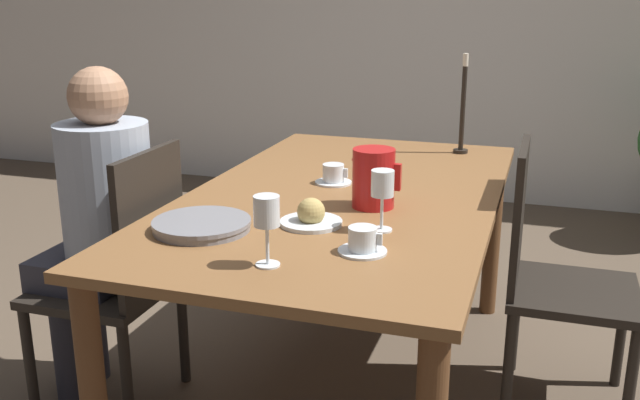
{
  "coord_description": "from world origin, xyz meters",
  "views": [
    {
      "loc": [
        0.62,
        -2.2,
        1.4
      ],
      "look_at": [
        0.0,
        -0.27,
        0.8
      ],
      "focal_mm": 40.0,
      "sensor_mm": 36.0,
      "label": 1
    }
  ],
  "objects_px": {
    "person_seated": "(100,211)",
    "wine_glass_water": "(382,187)",
    "chair_opposite": "(552,273)",
    "wine_glass_juice": "(266,215)",
    "bread_plate": "(311,216)",
    "serving_tray": "(202,225)",
    "teacup_near_person": "(363,242)",
    "chair_person_side": "(123,275)",
    "red_pitcher": "(373,178)",
    "teacup_across": "(333,175)",
    "candlestick_tall": "(463,113)"
  },
  "relations": [
    {
      "from": "chair_person_side",
      "to": "red_pitcher",
      "type": "bearing_deg",
      "value": -77.79
    },
    {
      "from": "chair_person_side",
      "to": "chair_opposite",
      "type": "distance_m",
      "value": 1.44
    },
    {
      "from": "wine_glass_water",
      "to": "serving_tray",
      "type": "xyz_separation_m",
      "value": [
        -0.48,
        -0.15,
        -0.11
      ]
    },
    {
      "from": "chair_opposite",
      "to": "wine_glass_juice",
      "type": "xyz_separation_m",
      "value": [
        -0.68,
        -0.84,
        0.4
      ]
    },
    {
      "from": "serving_tray",
      "to": "candlestick_tall",
      "type": "xyz_separation_m",
      "value": [
        0.57,
        1.21,
        0.15
      ]
    },
    {
      "from": "wine_glass_juice",
      "to": "bread_plate",
      "type": "xyz_separation_m",
      "value": [
        0.0,
        0.33,
        -0.1
      ]
    },
    {
      "from": "bread_plate",
      "to": "red_pitcher",
      "type": "bearing_deg",
      "value": 60.32
    },
    {
      "from": "wine_glass_juice",
      "to": "bread_plate",
      "type": "relative_size",
      "value": 0.99
    },
    {
      "from": "teacup_across",
      "to": "candlestick_tall",
      "type": "relative_size",
      "value": 0.32
    },
    {
      "from": "chair_person_side",
      "to": "teacup_near_person",
      "type": "bearing_deg",
      "value": -104.17
    },
    {
      "from": "chair_opposite",
      "to": "person_seated",
      "type": "xyz_separation_m",
      "value": [
        -1.45,
        -0.43,
        0.21
      ]
    },
    {
      "from": "person_seated",
      "to": "serving_tray",
      "type": "height_order",
      "value": "person_seated"
    },
    {
      "from": "person_seated",
      "to": "red_pitcher",
      "type": "distance_m",
      "value": 0.92
    },
    {
      "from": "chair_opposite",
      "to": "person_seated",
      "type": "relative_size",
      "value": 0.78
    },
    {
      "from": "person_seated",
      "to": "bread_plate",
      "type": "distance_m",
      "value": 0.78
    },
    {
      "from": "person_seated",
      "to": "red_pitcher",
      "type": "height_order",
      "value": "person_seated"
    },
    {
      "from": "chair_person_side",
      "to": "bread_plate",
      "type": "bearing_deg",
      "value": -94.07
    },
    {
      "from": "wine_glass_juice",
      "to": "person_seated",
      "type": "bearing_deg",
      "value": 151.59
    },
    {
      "from": "red_pitcher",
      "to": "wine_glass_juice",
      "type": "height_order",
      "value": "red_pitcher"
    },
    {
      "from": "person_seated",
      "to": "teacup_near_person",
      "type": "height_order",
      "value": "person_seated"
    },
    {
      "from": "chair_person_side",
      "to": "wine_glass_juice",
      "type": "bearing_deg",
      "value": -119.34
    },
    {
      "from": "person_seated",
      "to": "wine_glass_water",
      "type": "height_order",
      "value": "person_seated"
    },
    {
      "from": "chair_person_side",
      "to": "wine_glass_juice",
      "type": "xyz_separation_m",
      "value": [
        0.68,
        -0.38,
        0.4
      ]
    },
    {
      "from": "chair_person_side",
      "to": "serving_tray",
      "type": "bearing_deg",
      "value": -115.24
    },
    {
      "from": "candlestick_tall",
      "to": "bread_plate",
      "type": "bearing_deg",
      "value": -105.17
    },
    {
      "from": "bread_plate",
      "to": "teacup_near_person",
      "type": "bearing_deg",
      "value": -41.25
    },
    {
      "from": "person_seated",
      "to": "wine_glass_water",
      "type": "bearing_deg",
      "value": -94.23
    },
    {
      "from": "teacup_across",
      "to": "bread_plate",
      "type": "relative_size",
      "value": 0.71
    },
    {
      "from": "bread_plate",
      "to": "candlestick_tall",
      "type": "distance_m",
      "value": 1.12
    },
    {
      "from": "teacup_near_person",
      "to": "bread_plate",
      "type": "xyz_separation_m",
      "value": [
        -0.2,
        0.17,
        -0.0
      ]
    },
    {
      "from": "wine_glass_water",
      "to": "candlestick_tall",
      "type": "height_order",
      "value": "candlestick_tall"
    },
    {
      "from": "red_pitcher",
      "to": "teacup_across",
      "type": "xyz_separation_m",
      "value": [
        -0.2,
        0.23,
        -0.06
      ]
    },
    {
      "from": "person_seated",
      "to": "red_pitcher",
      "type": "bearing_deg",
      "value": -81.07
    },
    {
      "from": "wine_glass_juice",
      "to": "teacup_near_person",
      "type": "height_order",
      "value": "wine_glass_juice"
    },
    {
      "from": "chair_person_side",
      "to": "chair_opposite",
      "type": "bearing_deg",
      "value": -71.4
    },
    {
      "from": "chair_person_side",
      "to": "bread_plate",
      "type": "distance_m",
      "value": 0.74
    },
    {
      "from": "bread_plate",
      "to": "wine_glass_juice",
      "type": "bearing_deg",
      "value": -90.43
    },
    {
      "from": "chair_opposite",
      "to": "red_pitcher",
      "type": "xyz_separation_m",
      "value": [
        -0.55,
        -0.28,
        0.36
      ]
    },
    {
      "from": "wine_glass_water",
      "to": "serving_tray",
      "type": "bearing_deg",
      "value": -162.44
    },
    {
      "from": "candlestick_tall",
      "to": "teacup_near_person",
      "type": "bearing_deg",
      "value": -94.25
    },
    {
      "from": "wine_glass_juice",
      "to": "candlestick_tall",
      "type": "xyz_separation_m",
      "value": [
        0.29,
        1.41,
        0.03
      ]
    },
    {
      "from": "chair_opposite",
      "to": "teacup_across",
      "type": "xyz_separation_m",
      "value": [
        -0.75,
        -0.06,
        0.3
      ]
    },
    {
      "from": "teacup_across",
      "to": "chair_opposite",
      "type": "bearing_deg",
      "value": 4.36
    },
    {
      "from": "chair_opposite",
      "to": "wine_glass_water",
      "type": "height_order",
      "value": "wine_glass_water"
    },
    {
      "from": "teacup_near_person",
      "to": "serving_tray",
      "type": "distance_m",
      "value": 0.48
    },
    {
      "from": "chair_opposite",
      "to": "candlestick_tall",
      "type": "relative_size",
      "value": 2.26
    },
    {
      "from": "chair_person_side",
      "to": "candlestick_tall",
      "type": "bearing_deg",
      "value": -43.56
    },
    {
      "from": "teacup_across",
      "to": "serving_tray",
      "type": "bearing_deg",
      "value": -109.29
    },
    {
      "from": "wine_glass_juice",
      "to": "serving_tray",
      "type": "distance_m",
      "value": 0.35
    },
    {
      "from": "chair_person_side",
      "to": "bread_plate",
      "type": "xyz_separation_m",
      "value": [
        0.68,
        -0.05,
        0.29
      ]
    }
  ]
}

